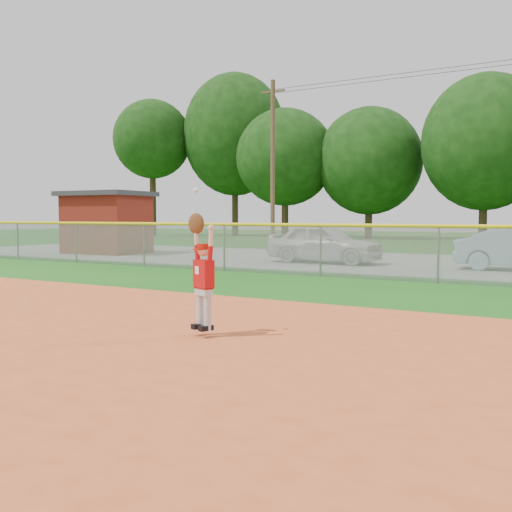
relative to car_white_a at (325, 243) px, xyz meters
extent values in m
plane|color=#1B5914|center=(1.68, -14.26, -0.76)|extent=(120.00, 120.00, 0.00)
cube|color=gray|center=(1.68, 1.74, -0.74)|extent=(44.00, 10.00, 0.03)
imported|color=silver|center=(0.00, 0.00, 0.00)|extent=(4.31, 1.84, 1.45)
cube|color=#63170E|center=(-11.03, 0.12, 0.58)|extent=(3.56, 2.75, 2.68)
cube|color=#333338|center=(-11.03, 0.12, 2.03)|extent=(4.01, 3.20, 0.21)
cube|color=gray|center=(1.68, -4.26, -0.01)|extent=(40.00, 0.03, 1.50)
cylinder|color=yellow|center=(1.68, -4.26, 0.74)|extent=(40.00, 0.10, 0.10)
cylinder|color=gray|center=(-11.66, -4.26, -0.01)|extent=(0.06, 0.06, 1.50)
cylinder|color=gray|center=(-8.32, -4.26, -0.01)|extent=(0.06, 0.06, 1.50)
cylinder|color=gray|center=(-4.99, -4.26, -0.01)|extent=(0.06, 0.06, 1.50)
cylinder|color=gray|center=(-1.66, -4.26, -0.01)|extent=(0.06, 0.06, 1.50)
cylinder|color=gray|center=(1.68, -4.26, -0.01)|extent=(0.06, 0.06, 1.50)
cylinder|color=gray|center=(5.01, -4.26, -0.01)|extent=(0.06, 0.06, 1.50)
cylinder|color=#4C3823|center=(-6.32, 7.74, 3.74)|extent=(0.24, 0.24, 9.00)
cube|color=#4C3823|center=(-6.32, 7.74, 7.64)|extent=(1.40, 0.10, 0.10)
cylinder|color=black|center=(2.68, 7.74, 7.54)|extent=(18.50, 0.02, 0.02)
cylinder|color=black|center=(2.68, 7.74, 7.74)|extent=(18.50, 0.02, 0.02)
cylinder|color=#422D1C|center=(-25.57, 20.76, 2.18)|extent=(0.56, 0.56, 5.87)
ellipsoid|color=#193F0F|center=(-25.57, 20.76, 7.91)|extent=(6.95, 6.95, 7.05)
cylinder|color=#422D1C|center=(-18.93, 24.15, 2.29)|extent=(0.56, 0.56, 6.10)
ellipsoid|color=#193F0F|center=(-18.93, 24.15, 8.25)|extent=(9.19, 9.19, 10.85)
cylinder|color=#422D1C|center=(-12.95, 22.27, 1.46)|extent=(0.56, 0.56, 4.43)
ellipsoid|color=#193F0F|center=(-12.95, 22.27, 5.79)|extent=(8.01, 8.01, 7.88)
cylinder|color=#422D1C|center=(-6.40, 23.91, 1.30)|extent=(0.56, 0.56, 4.11)
ellipsoid|color=#193F0F|center=(-6.40, 23.91, 5.31)|extent=(8.19, 8.19, 8.39)
cylinder|color=#422D1C|center=(2.21, 22.89, 1.56)|extent=(0.56, 0.56, 4.64)
ellipsoid|color=#193F0F|center=(2.21, 22.89, 6.10)|extent=(8.57, 8.57, 9.43)
cylinder|color=silver|center=(3.51, -12.85, -0.36)|extent=(0.15, 0.15, 0.51)
cylinder|color=silver|center=(3.68, -12.92, -0.36)|extent=(0.15, 0.15, 0.51)
cube|color=black|center=(3.50, -12.88, -0.58)|extent=(0.17, 0.23, 0.07)
cube|color=black|center=(3.67, -12.94, -0.58)|extent=(0.17, 0.23, 0.07)
cube|color=silver|center=(3.60, -12.88, -0.07)|extent=(0.30, 0.23, 0.10)
cube|color=maroon|center=(3.60, -12.88, -0.01)|extent=(0.31, 0.24, 0.04)
cube|color=#AF0C0E|center=(3.60, -12.88, 0.18)|extent=(0.35, 0.26, 0.39)
cube|color=white|center=(3.53, -12.95, 0.23)|extent=(0.09, 0.04, 0.11)
sphere|color=beige|center=(3.60, -12.88, 0.52)|extent=(0.23, 0.23, 0.17)
cylinder|color=#A11709|center=(3.60, -12.88, 0.57)|extent=(0.23, 0.23, 0.08)
cube|color=#A11709|center=(3.56, -12.97, 0.53)|extent=(0.16, 0.14, 0.02)
cylinder|color=#AF0C0E|center=(3.44, -12.82, 0.48)|extent=(0.12, 0.10, 0.21)
cylinder|color=beige|center=(3.42, -12.81, 0.70)|extent=(0.09, 0.08, 0.23)
ellipsoid|color=#4C2D14|center=(3.42, -12.81, 0.89)|extent=(0.29, 0.21, 0.31)
sphere|color=white|center=(3.42, -12.81, 1.37)|extent=(0.10, 0.10, 0.08)
cylinder|color=#AF0C0E|center=(3.75, -12.94, 0.48)|extent=(0.12, 0.10, 0.21)
cylinder|color=beige|center=(3.77, -12.95, 0.70)|extent=(0.09, 0.08, 0.23)
sphere|color=beige|center=(3.77, -12.95, 0.84)|extent=(0.11, 0.11, 0.08)
camera|label=1|loc=(8.26, -19.51, 1.00)|focal=40.00mm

